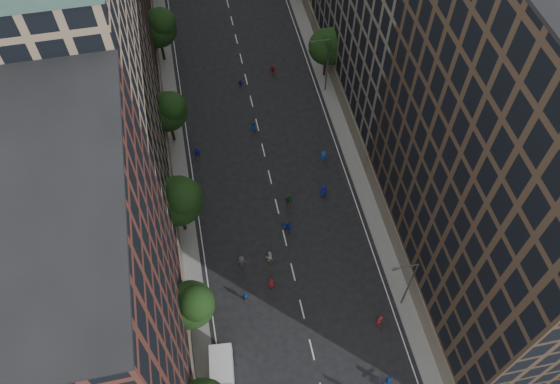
{
  "coord_description": "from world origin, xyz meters",
  "views": [
    {
      "loc": [
        -7.0,
        -8.84,
        54.99
      ],
      "look_at": [
        0.5,
        27.63,
        2.0
      ],
      "focal_mm": 35.0,
      "sensor_mm": 36.0,
      "label": 1
    }
  ],
  "objects": [
    {
      "name": "skater_16",
      "position": [
        -1.02,
        47.81,
        0.78
      ],
      "size": [
        0.91,
        0.38,
        1.56
      ],
      "primitive_type": "imported",
      "rotation": [
        0.0,
        0.0,
        3.14
      ],
      "color": "#1D15AB",
      "rests_on": "ground"
    },
    {
      "name": "bldg_right_a",
      "position": [
        19.0,
        15.0,
        18.0
      ],
      "size": [
        14.0,
        30.0,
        36.0
      ],
      "primitive_type": "cube",
      "color": "#443224",
      "rests_on": "ground"
    },
    {
      "name": "streetlamp_near",
      "position": [
        10.37,
        12.0,
        5.17
      ],
      "size": [
        2.64,
        0.22,
        9.06
      ],
      "color": "#595B60",
      "rests_on": "ground"
    },
    {
      "name": "tree_left_3",
      "position": [
        -11.02,
        39.85,
        5.82
      ],
      "size": [
        5.0,
        5.0,
        8.58
      ],
      "color": "black",
      "rests_on": "ground"
    },
    {
      "name": "sidewalk_left",
      "position": [
        -12.0,
        47.5,
        0.07
      ],
      "size": [
        4.0,
        105.0,
        0.15
      ],
      "primitive_type": "cube",
      "color": "slate",
      "rests_on": "ground"
    },
    {
      "name": "skater_15",
      "position": [
        7.11,
        32.49,
        0.95
      ],
      "size": [
        1.24,
        0.73,
        1.9
      ],
      "primitive_type": "imported",
      "rotation": [
        0.0,
        0.0,
        3.16
      ],
      "color": "#123E95",
      "rests_on": "ground"
    },
    {
      "name": "tree_left_1",
      "position": [
        -11.02,
        13.86,
        5.55
      ],
      "size": [
        4.8,
        4.8,
        8.21
      ],
      "color": "black",
      "rests_on": "ground"
    },
    {
      "name": "tree_left_2",
      "position": [
        -10.99,
        25.83,
        6.36
      ],
      "size": [
        5.6,
        5.6,
        9.45
      ],
      "color": "black",
      "rests_on": "ground"
    },
    {
      "name": "skater_5",
      "position": [
        6.37,
        4.18,
        0.84
      ],
      "size": [
        1.64,
        0.99,
        1.68
      ],
      "primitive_type": "imported",
      "rotation": [
        0.0,
        0.0,
        3.48
      ],
      "color": "navy",
      "rests_on": "ground"
    },
    {
      "name": "skater_4",
      "position": [
        -5.7,
        15.78,
        0.75
      ],
      "size": [
        0.9,
        0.41,
        1.51
      ],
      "primitive_type": "imported",
      "rotation": [
        0.0,
        0.0,
        3.19
      ],
      "color": "navy",
      "rests_on": "ground"
    },
    {
      "name": "sidewalk_right",
      "position": [
        12.0,
        47.5,
        0.07
      ],
      "size": [
        4.0,
        105.0,
        0.15
      ],
      "primitive_type": "cube",
      "color": "slate",
      "rests_on": "ground"
    },
    {
      "name": "bldg_left_a",
      "position": [
        -19.0,
        11.0,
        15.0
      ],
      "size": [
        14.0,
        22.0,
        30.0
      ],
      "primitive_type": "cube",
      "color": "#552820",
      "rests_on": "ground"
    },
    {
      "name": "skater_6",
      "position": [
        -2.69,
        16.77,
        0.79
      ],
      "size": [
        0.87,
        0.66,
        1.59
      ],
      "primitive_type": "imported",
      "rotation": [
        0.0,
        0.0,
        3.36
      ],
      "color": "maroon",
      "rests_on": "ground"
    },
    {
      "name": "skater_9",
      "position": [
        -5.46,
        19.94,
        0.92
      ],
      "size": [
        1.28,
        0.84,
        1.85
      ],
      "primitive_type": "imported",
      "rotation": [
        0.0,
        0.0,
        3.0
      ],
      "color": "#3D3E42",
      "rests_on": "ground"
    },
    {
      "name": "skater_8",
      "position": [
        -2.31,
        19.97,
        0.87
      ],
      "size": [
        0.92,
        0.75,
        1.75
      ],
      "primitive_type": "imported",
      "rotation": [
        0.0,
        0.0,
        3.25
      ],
      "color": "silver",
      "rests_on": "ground"
    },
    {
      "name": "bldg_left_b",
      "position": [
        -19.0,
        35.0,
        17.0
      ],
      "size": [
        14.0,
        26.0,
        34.0
      ],
      "primitive_type": "cube",
      "color": "#987E63",
      "rests_on": "ground"
    },
    {
      "name": "streetlamp_far",
      "position": [
        10.37,
        45.0,
        5.17
      ],
      "size": [
        2.64,
        0.22,
        9.06
      ],
      "color": "#595B60",
      "rests_on": "ground"
    },
    {
      "name": "skater_10",
      "position": [
        1.43,
        26.92,
        0.97
      ],
      "size": [
        1.23,
        0.79,
        1.94
      ],
      "primitive_type": "imported",
      "rotation": [
        0.0,
        0.0,
        2.84
      ],
      "color": "#1B5D2F",
      "rests_on": "ground"
    },
    {
      "name": "cargo_van",
      "position": [
        -9.29,
        8.1,
        1.41
      ],
      "size": [
        2.82,
        5.23,
        2.68
      ],
      "rotation": [
        0.0,
        0.0,
        -0.1
      ],
      "color": "silver",
      "rests_on": "ground"
    },
    {
      "name": "tree_left_4",
      "position": [
        -11.0,
        55.84,
        6.1
      ],
      "size": [
        5.4,
        5.4,
        9.08
      ],
      "color": "black",
      "rests_on": "ground"
    },
    {
      "name": "skater_12",
      "position": [
        5.83,
        27.46,
        0.97
      ],
      "size": [
        0.99,
        0.68,
        1.95
      ],
      "primitive_type": "imported",
      "rotation": [
        0.0,
        0.0,
        3.21
      ],
      "color": "#121994",
      "rests_on": "ground"
    },
    {
      "name": "tree_right_a",
      "position": [
        11.38,
        47.85,
        5.63
      ],
      "size": [
        5.0,
        5.0,
        8.39
      ],
      "color": "black",
      "rests_on": "ground"
    },
    {
      "name": "skater_17",
      "position": [
        3.93,
        49.77,
        0.75
      ],
      "size": [
        1.45,
        0.71,
        1.5
      ],
      "primitive_type": "imported",
      "rotation": [
        0.0,
        0.0,
        2.94
      ],
      "color": "#A61B2B",
      "rests_on": "ground"
    },
    {
      "name": "skater_7",
      "position": [
        7.48,
        10.24,
        0.96
      ],
      "size": [
        0.8,
        0.64,
        1.92
      ],
      "primitive_type": "imported",
      "rotation": [
        0.0,
        0.0,
        3.44
      ],
      "color": "#AF1D2B",
      "rests_on": "ground"
    },
    {
      "name": "skater_11",
      "position": [
        0.51,
        23.39,
        0.89
      ],
      "size": [
        1.72,
        1.14,
        1.77
      ],
      "primitive_type": "imported",
      "rotation": [
        0.0,
        0.0,
        2.73
      ],
      "color": "#142FA4",
      "rests_on": "ground"
    },
    {
      "name": "skater_14",
      "position": [
        -0.74,
        39.41,
        0.87
      ],
      "size": [
        0.97,
        0.83,
        1.73
      ],
      "primitive_type": "imported",
      "rotation": [
        0.0,
        0.0,
        2.9
      ],
      "color": "#1549AE",
      "rests_on": "ground"
    },
    {
      "name": "ground",
      "position": [
        0.0,
        40.0,
        0.0
      ],
      "size": [
        240.0,
        240.0,
        0.0
      ],
      "primitive_type": "plane",
      "color": "black",
      "rests_on": "ground"
    },
    {
      "name": "skater_13",
      "position": [
        -8.5,
        36.55,
        0.95
      ],
      "size": [
        0.72,
        0.5,
        1.91
      ],
      "primitive_type": "imported",
      "rotation": [
        0.0,
        0.0,
        3.08
      ],
      "color": "#121492",
      "rests_on": "ground"
    }
  ]
}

